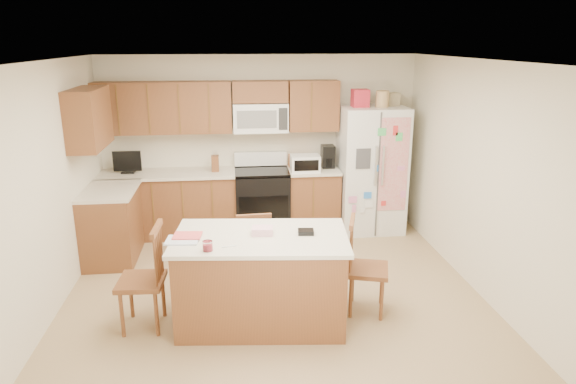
{
  "coord_description": "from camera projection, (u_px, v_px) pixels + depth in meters",
  "views": [
    {
      "loc": [
        -0.42,
        -5.11,
        2.7
      ],
      "look_at": [
        0.2,
        0.35,
        1.06
      ],
      "focal_mm": 32.0,
      "sensor_mm": 36.0,
      "label": 1
    }
  ],
  "objects": [
    {
      "name": "ground",
      "position": [
        274.0,
        293.0,
        5.68
      ],
      "size": [
        4.5,
        4.5,
        0.0
      ],
      "primitive_type": "plane",
      "color": "tan",
      "rests_on": "ground"
    },
    {
      "name": "room_shell",
      "position": [
        273.0,
        167.0,
        5.27
      ],
      "size": [
        4.6,
        4.6,
        2.52
      ],
      "color": "beige",
      "rests_on": "ground"
    },
    {
      "name": "cabinetry",
      "position": [
        191.0,
        175.0,
        7.02
      ],
      "size": [
        3.36,
        1.56,
        2.15
      ],
      "color": "brown",
      "rests_on": "ground"
    },
    {
      "name": "stove",
      "position": [
        262.0,
        200.0,
        7.39
      ],
      "size": [
        0.76,
        0.65,
        1.13
      ],
      "color": "black",
      "rests_on": "ground"
    },
    {
      "name": "refrigerator",
      "position": [
        371.0,
        168.0,
        7.37
      ],
      "size": [
        0.9,
        0.79,
        2.04
      ],
      "color": "white",
      "rests_on": "ground"
    },
    {
      "name": "island",
      "position": [
        261.0,
        278.0,
        5.0
      ],
      "size": [
        1.76,
        1.12,
        1.0
      ],
      "color": "brown",
      "rests_on": "ground"
    },
    {
      "name": "windsor_chair_left",
      "position": [
        144.0,
        280.0,
        4.89
      ],
      "size": [
        0.45,
        0.47,
        1.04
      ],
      "color": "brown",
      "rests_on": "ground"
    },
    {
      "name": "windsor_chair_back",
      "position": [
        253.0,
        252.0,
        5.69
      ],
      "size": [
        0.42,
        0.4,
        0.92
      ],
      "color": "brown",
      "rests_on": "ground"
    },
    {
      "name": "windsor_chair_right",
      "position": [
        365.0,
        268.0,
        5.19
      ],
      "size": [
        0.51,
        0.52,
        0.99
      ],
      "color": "brown",
      "rests_on": "ground"
    }
  ]
}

